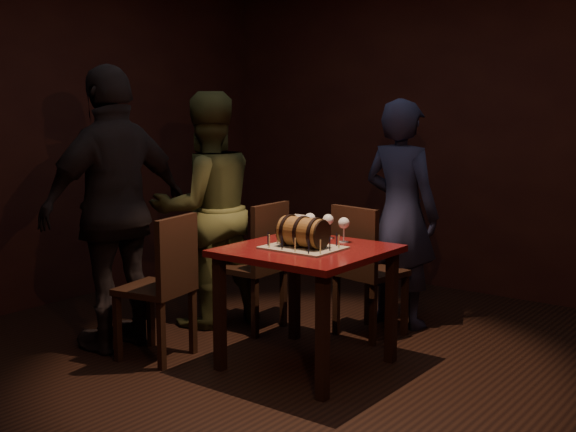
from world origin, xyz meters
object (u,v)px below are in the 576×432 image
(wine_glass_left, at_px, (310,220))
(chair_left_front, at_px, (165,279))
(pint_of_ale, at_px, (304,229))
(pub_table, at_px, (307,265))
(person_left_front, at_px, (116,209))
(barrel_cake, at_px, (303,232))
(wine_glass_mid, at_px, (328,221))
(chair_back, at_px, (364,264))
(wine_glass_right, at_px, (344,224))
(person_left_rear, at_px, (206,210))
(person_back, at_px, (401,214))
(chair_left_rear, at_px, (259,259))

(wine_glass_left, xyz_separation_m, chair_left_front, (-0.59, -0.75, -0.35))
(chair_left_front, bearing_deg, pint_of_ale, 45.73)
(pub_table, relative_size, pint_of_ale, 6.00)
(person_left_front, bearing_deg, barrel_cake, 113.78)
(pub_table, xyz_separation_m, wine_glass_mid, (-0.07, 0.33, 0.23))
(person_left_front, bearing_deg, wine_glass_left, 131.61)
(person_left_front, bearing_deg, chair_back, 138.81)
(wine_glass_right, xyz_separation_m, chair_back, (-0.10, 0.42, -0.35))
(chair_back, bearing_deg, wine_glass_mid, -98.22)
(person_left_rear, height_order, person_left_front, person_left_front)
(pub_table, distance_m, person_back, 1.14)
(barrel_cake, distance_m, person_back, 1.17)
(pint_of_ale, bearing_deg, pub_table, -49.21)
(chair_back, relative_size, person_left_front, 0.50)
(wine_glass_left, height_order, person_back, person_back)
(wine_glass_right, distance_m, person_left_rear, 1.20)
(wine_glass_left, distance_m, chair_left_rear, 0.62)
(pub_table, distance_m, person_left_rear, 1.17)
(person_back, bearing_deg, wine_glass_mid, 87.96)
(pint_of_ale, bearing_deg, wine_glass_mid, 58.03)
(wine_glass_left, distance_m, chair_left_front, 1.01)
(pub_table, xyz_separation_m, wine_glass_right, (0.08, 0.28, 0.23))
(pint_of_ale, distance_m, person_left_front, 1.24)
(wine_glass_right, bearing_deg, pub_table, -106.84)
(chair_back, relative_size, person_back, 0.56)
(person_left_front, bearing_deg, chair_left_front, 96.61)
(person_left_rear, bearing_deg, pint_of_ale, 108.98)
(pub_table, xyz_separation_m, person_left_rear, (-1.11, 0.28, 0.21))
(pint_of_ale, xyz_separation_m, chair_left_front, (-0.62, -0.64, -0.30))
(pub_table, xyz_separation_m, pint_of_ale, (-0.16, 0.19, 0.18))
(chair_left_rear, xyz_separation_m, person_left_front, (-0.51, -0.85, 0.41))
(pint_of_ale, xyz_separation_m, person_left_rear, (-0.95, 0.09, 0.03))
(barrel_cake, bearing_deg, chair_back, 91.52)
(chair_left_front, distance_m, person_left_front, 0.60)
(chair_back, bearing_deg, pub_table, -88.36)
(pub_table, relative_size, chair_left_front, 0.97)
(chair_left_front, bearing_deg, barrel_cake, 27.42)
(wine_glass_left, xyz_separation_m, person_back, (0.23, 0.82, -0.04))
(wine_glass_mid, xyz_separation_m, wine_glass_right, (0.16, -0.05, 0.00))
(wine_glass_right, relative_size, person_back, 0.10)
(pub_table, bearing_deg, chair_left_rear, 151.12)
(chair_back, xyz_separation_m, person_left_front, (-1.19, -1.16, 0.41))
(pub_table, relative_size, person_left_front, 0.48)
(wine_glass_left, bearing_deg, pub_table, -57.14)
(person_back, bearing_deg, chair_left_rear, 50.73)
(barrel_cake, bearing_deg, chair_left_front, -152.58)
(wine_glass_left, height_order, chair_left_front, chair_left_front)
(wine_glass_mid, xyz_separation_m, pint_of_ale, (-0.09, -0.14, -0.04))
(wine_glass_mid, distance_m, person_left_rear, 1.04)
(pub_table, height_order, chair_left_front, chair_left_front)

